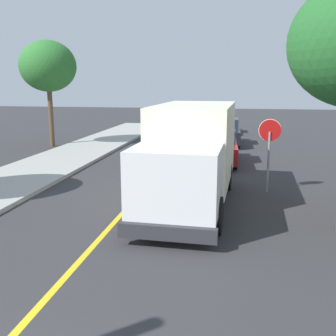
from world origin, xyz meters
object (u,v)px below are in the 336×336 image
box_truck (192,150)px  parked_car_far (221,123)px  stop_sign (269,141)px  street_tree_down_block (48,66)px  parked_car_near (218,147)px  parked_car_mid (225,132)px

box_truck → parked_car_far: box_truck is taller
stop_sign → street_tree_down_block: size_ratio=0.41×
parked_car_far → parked_car_near: bearing=-88.1°
box_truck → parked_car_near: 7.06m
parked_car_near → stop_sign: stop_sign is taller
parked_car_mid → parked_car_far: bearing=95.0°
parked_car_mid → street_tree_down_block: size_ratio=0.70×
box_truck → parked_car_far: (0.12, 19.18, -0.97)m
parked_car_far → parked_car_mid: bearing=-85.0°
street_tree_down_block → stop_sign: bearing=-34.5°
box_truck → parked_car_near: box_truck is taller
parked_car_far → box_truck: bearing=-90.4°
street_tree_down_block → parked_car_near: bearing=-18.5°
parked_car_mid → parked_car_far: size_ratio=1.01×
box_truck → parked_car_near: bearing=85.7°
box_truck → street_tree_down_block: 14.78m
parked_car_mid → stop_sign: 11.43m
parked_car_far → stop_sign: (2.45, -17.31, 1.06)m
box_truck → street_tree_down_block: (-9.96, 10.47, 3.10)m
parked_car_far → stop_sign: size_ratio=1.67×
parked_car_near → parked_car_far: size_ratio=1.01×
box_truck → parked_car_far: 19.21m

